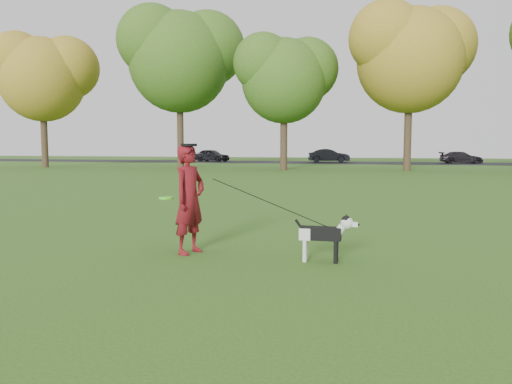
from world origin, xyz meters
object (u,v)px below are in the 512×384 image
(car_mid, at_px, (329,156))
(car_right, at_px, (461,158))
(dog, at_px, (326,233))
(man, at_px, (190,199))
(car_left, at_px, (212,155))

(car_mid, relative_size, car_right, 1.06)
(dog, bearing_deg, man, 177.31)
(man, height_order, car_mid, man)
(car_left, distance_m, car_mid, 11.67)
(man, relative_size, car_left, 0.45)
(dog, bearing_deg, car_left, 110.82)
(man, bearing_deg, car_mid, 20.22)
(car_left, distance_m, car_right, 23.38)
(man, distance_m, car_mid, 40.46)
(car_right, bearing_deg, car_left, 83.76)
(dog, height_order, car_mid, car_mid)
(man, height_order, car_left, man)
(car_left, bearing_deg, car_right, -75.13)
(car_right, bearing_deg, car_mid, 83.76)
(car_mid, xyz_separation_m, car_right, (11.71, 0.00, -0.11))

